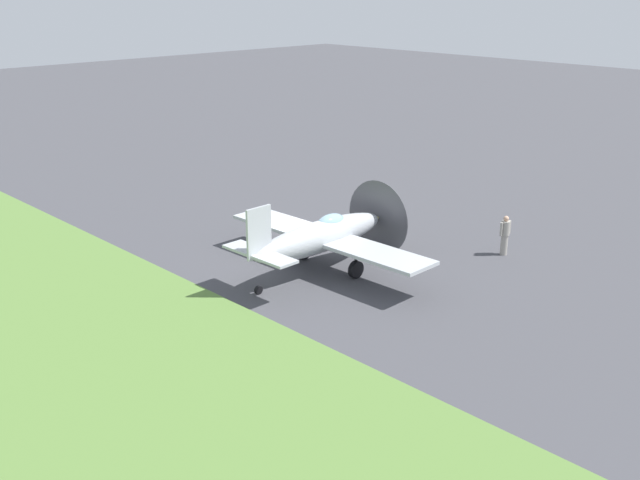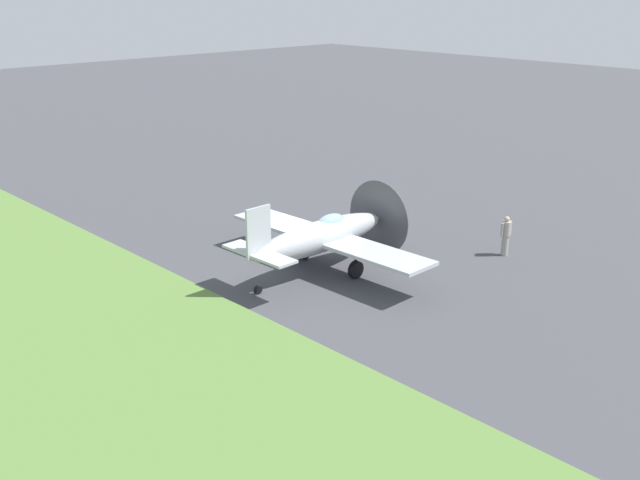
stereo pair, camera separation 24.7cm
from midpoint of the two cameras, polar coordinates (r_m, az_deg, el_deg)
name	(u,v)px [view 1 (the left image)]	position (r m, az deg, el deg)	size (l,w,h in m)	color
ground_plane	(295,255)	(32.18, -2.13, -1.13)	(160.00, 160.00, 0.00)	#424247
grass_verge	(65,329)	(26.92, -19.07, -6.42)	(120.00, 11.00, 0.01)	#567A38
airplane_lead	(323,236)	(29.94, -0.02, 0.32)	(9.86, 7.83, 3.53)	#B2B7BC
ground_crew_chief	(505,234)	(32.81, 13.64, 0.42)	(0.38, 0.62, 1.73)	#9E998E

